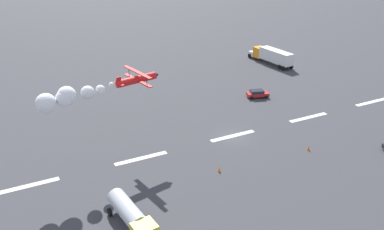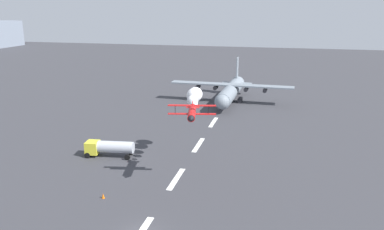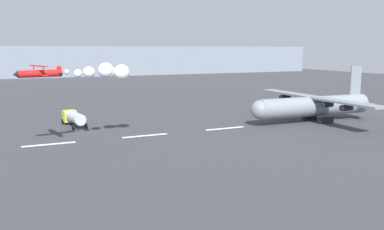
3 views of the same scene
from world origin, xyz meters
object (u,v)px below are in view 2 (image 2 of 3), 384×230
Objects in this scene: cargo_transport_plane at (230,91)px; traffic_cone_far at (103,196)px; fuel_tanker_truck at (109,147)px; stunt_biplane_red at (194,98)px.

traffic_cone_far is at bearing 171.00° from cargo_transport_plane.
cargo_transport_plane is 46.65m from fuel_tanker_truck.
stunt_biplane_red is at bearing 179.73° from cargo_transport_plane.
stunt_biplane_red reaches higher than fuel_tanker_truck.
cargo_transport_plane is 45.24× the size of traffic_cone_far.
stunt_biplane_red is (-42.24, 0.20, 7.73)m from cargo_transport_plane.
cargo_transport_plane is at bearing -19.05° from fuel_tanker_truck.
cargo_transport_plane reaches higher than traffic_cone_far.
stunt_biplane_red reaches higher than traffic_cone_far.
traffic_cone_far is (-16.41, 9.09, -10.72)m from stunt_biplane_red.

